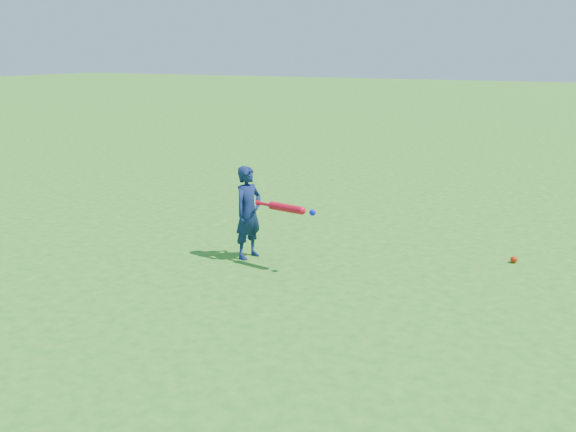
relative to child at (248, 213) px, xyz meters
name	(u,v)px	position (x,y,z in m)	size (l,w,h in m)	color
ground	(261,243)	(-0.13, 0.49, -0.47)	(80.00, 80.00, 0.00)	#26701A
child	(248,213)	(0.00, 0.00, 0.00)	(0.35, 0.23, 0.95)	#101C4C
ground_ball_red	(514,260)	(2.47, 1.03, -0.44)	(0.07, 0.07, 0.07)	red
bat_swing	(289,208)	(0.52, -0.14, 0.13)	(0.69, 0.17, 0.08)	red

